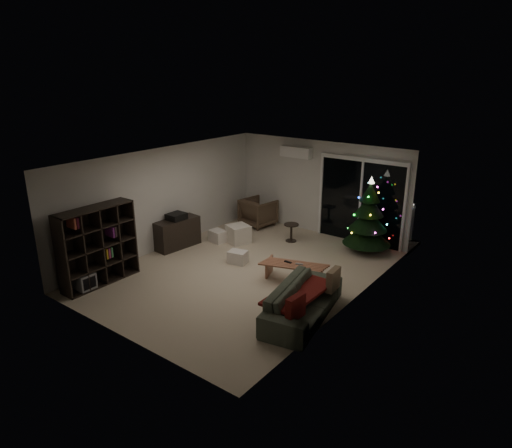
{
  "coord_description": "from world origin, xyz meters",
  "views": [
    {
      "loc": [
        5.77,
        -7.19,
        4.24
      ],
      "look_at": [
        0.1,
        0.3,
        1.05
      ],
      "focal_mm": 32.0,
      "sensor_mm": 36.0,
      "label": 1
    }
  ],
  "objects": [
    {
      "name": "bookshelf",
      "position": [
        -2.25,
        -2.23,
        0.82
      ],
      "size": [
        0.98,
        1.68,
        1.64
      ],
      "primitive_type": null,
      "rotation": [
        0.0,
        0.0,
        0.37
      ],
      "color": "#2C231D",
      "rests_on": "floor"
    },
    {
      "name": "media_cabinet",
      "position": [
        -2.25,
        0.15,
        0.36
      ],
      "size": [
        0.55,
        1.2,
        0.73
      ],
      "primitive_type": "cube",
      "rotation": [
        0.0,
        0.0,
        -0.1
      ],
      "color": "#2C231D",
      "rests_on": "floor"
    },
    {
      "name": "ottoman",
      "position": [
        -1.24,
        1.32,
        0.23
      ],
      "size": [
        0.66,
        0.66,
        0.46
      ],
      "primitive_type": "cube",
      "rotation": [
        0.0,
        0.0,
        -0.36
      ],
      "color": "silver",
      "rests_on": "floor"
    },
    {
      "name": "remote_a",
      "position": [
        1.01,
        0.2,
        0.43
      ],
      "size": [
        0.16,
        0.05,
        0.02
      ],
      "primitive_type": "cube",
      "color": "black",
      "rests_on": "coffee_table"
    },
    {
      "name": "christmas_tree",
      "position": [
        1.64,
        2.74,
        0.94
      ],
      "size": [
        1.44,
        1.44,
        1.87
      ],
      "primitive_type": "cone",
      "rotation": [
        0.0,
        0.0,
        0.29
      ],
      "color": "black",
      "rests_on": "floor"
    },
    {
      "name": "room",
      "position": [
        0.46,
        1.49,
        1.02
      ],
      "size": [
        6.5,
        7.51,
        2.6
      ],
      "color": "beige",
      "rests_on": "ground"
    },
    {
      "name": "cardboard_box_b",
      "position": [
        -0.41,
        0.28,
        0.14
      ],
      "size": [
        0.47,
        0.39,
        0.29
      ],
      "primitive_type": "cube",
      "rotation": [
        0.0,
        0.0,
        0.22
      ],
      "color": "beige",
      "rests_on": "floor"
    },
    {
      "name": "armchair",
      "position": [
        -1.65,
        2.72,
        0.39
      ],
      "size": [
        0.95,
        0.97,
        0.78
      ],
      "primitive_type": "imported",
      "rotation": [
        0.0,
        0.0,
        2.99
      ],
      "color": "brown",
      "rests_on": "floor"
    },
    {
      "name": "remote_b",
      "position": [
        1.26,
        0.25,
        0.43
      ],
      "size": [
        0.16,
        0.09,
        0.02
      ],
      "primitive_type": "cube",
      "rotation": [
        0.0,
        0.0,
        0.35
      ],
      "color": "slate",
      "rests_on": "coffee_table"
    },
    {
      "name": "cushion_a",
      "position": [
        2.3,
        -0.24,
        0.56
      ],
      "size": [
        0.16,
        0.42,
        0.41
      ],
      "primitive_type": "cube",
      "rotation": [
        0.0,
        0.0,
        0.09
      ],
      "color": "#706149",
      "rests_on": "sofa"
    },
    {
      "name": "cardboard_box_a",
      "position": [
        -1.69,
        1.03,
        0.15
      ],
      "size": [
        0.47,
        0.39,
        0.31
      ],
      "primitive_type": "cube",
      "rotation": [
        0.0,
        0.0,
        -0.15
      ],
      "color": "beige",
      "rests_on": "floor"
    },
    {
      "name": "cushion_b",
      "position": [
        2.3,
        -1.54,
        0.56
      ],
      "size": [
        0.15,
        0.42,
        0.41
      ],
      "primitive_type": "cube",
      "rotation": [
        0.0,
        0.0,
        -0.07
      ],
      "color": "#581617",
      "rests_on": "sofa"
    },
    {
      "name": "side_table",
      "position": [
        -0.2,
        2.21,
        0.24
      ],
      "size": [
        0.45,
        0.45,
        0.47
      ],
      "primitive_type": "cylinder",
      "rotation": [
        0.0,
        0.0,
        0.21
      ],
      "color": "#2C231D",
      "rests_on": "floor"
    },
    {
      "name": "floor_lamp",
      "position": [
        -1.4,
        3.47,
        0.83
      ],
      "size": [
        0.26,
        0.26,
        1.66
      ],
      "primitive_type": "cylinder",
      "color": "black",
      "rests_on": "floor"
    },
    {
      "name": "sofa",
      "position": [
        2.05,
        -0.89,
        0.31
      ],
      "size": [
        1.22,
        2.25,
        0.62
      ],
      "primitive_type": "imported",
      "rotation": [
        0.0,
        0.0,
        1.76
      ],
      "color": "#515B4C",
      "rests_on": "floor"
    },
    {
      "name": "stereo",
      "position": [
        -2.25,
        0.15,
        0.81
      ],
      "size": [
        0.37,
        0.44,
        0.16
      ],
      "primitive_type": "cube",
      "color": "black",
      "rests_on": "media_cabinet"
    },
    {
      "name": "sofa_throw",
      "position": [
        1.95,
        -0.89,
        0.45
      ],
      "size": [
        0.66,
        1.53,
        0.05
      ],
      "primitive_type": "cube",
      "color": "#581617",
      "rests_on": "sofa"
    },
    {
      "name": "coffee_table",
      "position": [
        1.16,
        0.2,
        0.21
      ],
      "size": [
        1.39,
        0.86,
        0.42
      ],
      "primitive_type": null,
      "rotation": [
        0.0,
        0.0,
        0.33
      ],
      "color": "#A4664A",
      "rests_on": "floor"
    }
  ]
}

